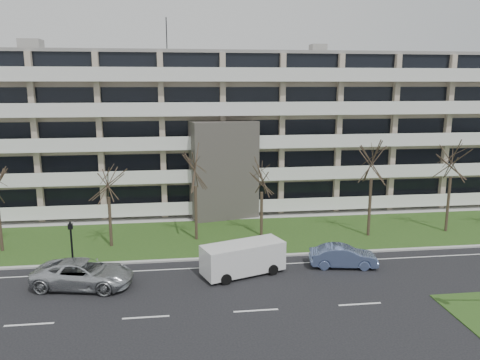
{
  "coord_description": "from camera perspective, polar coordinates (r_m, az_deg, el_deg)",
  "views": [
    {
      "loc": [
        -3.92,
        -23.55,
        12.34
      ],
      "look_at": [
        0.39,
        10.0,
        5.32
      ],
      "focal_mm": 35.0,
      "sensor_mm": 36.0,
      "label": 1
    }
  ],
  "objects": [
    {
      "name": "sidewalk",
      "position": [
        43.99,
        -1.93,
        -4.52
      ],
      "size": [
        90.0,
        2.0,
        0.08
      ],
      "primitive_type": "cube",
      "color": "#B2B2AD",
      "rests_on": "ground"
    },
    {
      "name": "grass_verge",
      "position": [
        38.77,
        -1.15,
        -6.8
      ],
      "size": [
        90.0,
        10.0,
        0.06
      ],
      "primitive_type": "cube",
      "color": "#224918",
      "rests_on": "ground"
    },
    {
      "name": "lane_edge_line",
      "position": [
        32.72,
        0.1,
        -10.43
      ],
      "size": [
        90.0,
        0.12,
        0.01
      ],
      "primitive_type": "cube",
      "color": "white",
      "rests_on": "ground"
    },
    {
      "name": "apartment_building",
      "position": [
        49.26,
        -2.75,
        6.2
      ],
      "size": [
        60.5,
        15.1,
        18.75
      ],
      "color": "#BBAA91",
      "rests_on": "ground"
    },
    {
      "name": "tree_2",
      "position": [
        36.3,
        -15.84,
        0.29
      ],
      "size": [
        3.49,
        3.49,
        6.99
      ],
      "color": "#382B21",
      "rests_on": "ground"
    },
    {
      "name": "ground",
      "position": [
        26.88,
        1.96,
        -15.62
      ],
      "size": [
        160.0,
        160.0,
        0.0
      ],
      "primitive_type": "plane",
      "color": "black",
      "rests_on": "ground"
    },
    {
      "name": "tree_3",
      "position": [
        36.54,
        -5.51,
        1.9
      ],
      "size": [
        3.95,
        3.95,
        7.9
      ],
      "color": "#382B21",
      "rests_on": "ground"
    },
    {
      "name": "blue_sedan",
      "position": [
        33.11,
        12.47,
        -9.06
      ],
      "size": [
        4.75,
        2.31,
        1.5
      ],
      "primitive_type": "imported",
      "rotation": [
        0.0,
        0.0,
        1.41
      ],
      "color": "#687DB4",
      "rests_on": "ground"
    },
    {
      "name": "tree_5",
      "position": [
        38.69,
        15.86,
        2.83
      ],
      "size": [
        4.28,
        4.28,
        8.56
      ],
      "color": "#382B21",
      "rests_on": "ground"
    },
    {
      "name": "pedestrian_signal",
      "position": [
        33.46,
        -19.88,
        -6.78
      ],
      "size": [
        0.34,
        0.28,
        3.34
      ],
      "rotation": [
        0.0,
        0.0,
        0.12
      ],
      "color": "black",
      "rests_on": "ground"
    },
    {
      "name": "tree_6",
      "position": [
        42.16,
        24.49,
        2.82
      ],
      "size": [
        4.23,
        4.23,
        8.46
      ],
      "color": "#382B21",
      "rests_on": "ground"
    },
    {
      "name": "silver_pickup",
      "position": [
        30.88,
        -18.53,
        -10.78
      ],
      "size": [
        6.49,
        3.93,
        1.68
      ],
      "primitive_type": "imported",
      "rotation": [
        0.0,
        0.0,
        1.37
      ],
      "color": "#B9BDC1",
      "rests_on": "ground"
    },
    {
      "name": "curb",
      "position": [
        34.09,
        -0.23,
        -9.4
      ],
      "size": [
        90.0,
        0.35,
        0.12
      ],
      "primitive_type": "cube",
      "color": "#B2B2AD",
      "rests_on": "ground"
    },
    {
      "name": "white_van",
      "position": [
        31.02,
        0.49,
        -9.21
      ],
      "size": [
        5.76,
        3.67,
        2.1
      ],
      "rotation": [
        0.0,
        0.0,
        0.34
      ],
      "color": "white",
      "rests_on": "ground"
    },
    {
      "name": "tree_4",
      "position": [
        37.56,
        2.69,
        0.66
      ],
      "size": [
        3.31,
        3.31,
        6.62
      ],
      "color": "#382B21",
      "rests_on": "ground"
    }
  ]
}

